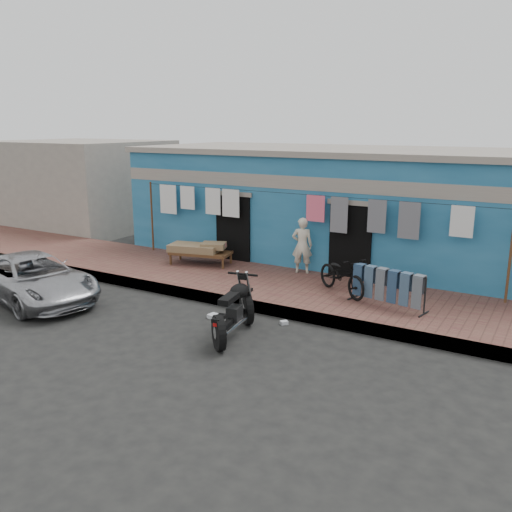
% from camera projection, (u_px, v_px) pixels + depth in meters
% --- Properties ---
extents(ground, '(80.00, 80.00, 0.00)m').
position_uv_depth(ground, '(205.00, 333.00, 10.78)').
color(ground, black).
rests_on(ground, ground).
extents(sidewalk, '(28.00, 3.00, 0.25)m').
position_uv_depth(sidewalk, '(277.00, 288.00, 13.27)').
color(sidewalk, brown).
rests_on(sidewalk, ground).
extents(curb, '(28.00, 0.10, 0.25)m').
position_uv_depth(curb, '(246.00, 305.00, 12.05)').
color(curb, gray).
rests_on(curb, ground).
extents(building, '(12.20, 5.20, 3.36)m').
position_uv_depth(building, '(340.00, 205.00, 16.24)').
color(building, '#1F5E87').
rests_on(building, ground).
extents(neighbor_left, '(6.00, 5.00, 3.40)m').
position_uv_depth(neighbor_left, '(82.00, 184.00, 21.65)').
color(neighbor_left, '#9E9384').
rests_on(neighbor_left, ground).
extents(clothesline, '(10.06, 0.06, 2.10)m').
position_uv_depth(clothesline, '(289.00, 212.00, 14.08)').
color(clothesline, brown).
rests_on(clothesline, sidewalk).
extents(car, '(4.24, 2.64, 1.11)m').
position_uv_depth(car, '(33.00, 277.00, 12.65)').
color(car, '#A7A7AB').
rests_on(car, ground).
extents(seated_person, '(0.62, 0.52, 1.46)m').
position_uv_depth(seated_person, '(302.00, 245.00, 14.02)').
color(seated_person, beige).
rests_on(seated_person, sidewalk).
extents(bicycle, '(1.73, 1.42, 1.09)m').
position_uv_depth(bicycle, '(342.00, 271.00, 12.32)').
color(bicycle, black).
rests_on(bicycle, sidewalk).
extents(motorcycle, '(1.25, 2.00, 1.15)m').
position_uv_depth(motorcycle, '(233.00, 308.00, 10.47)').
color(motorcycle, black).
rests_on(motorcycle, ground).
extents(charpoy, '(2.12, 1.61, 0.59)m').
position_uv_depth(charpoy, '(201.00, 254.00, 15.01)').
color(charpoy, brown).
rests_on(charpoy, sidewalk).
extents(jeans_rack, '(1.89, 1.02, 0.84)m').
position_uv_depth(jeans_rack, '(388.00, 287.00, 11.49)').
color(jeans_rack, black).
rests_on(jeans_rack, sidewalk).
extents(litter_a, '(0.25, 0.23, 0.09)m').
position_uv_depth(litter_a, '(244.00, 317.00, 11.55)').
color(litter_a, silver).
rests_on(litter_a, ground).
extents(litter_b, '(0.18, 0.19, 0.07)m').
position_uv_depth(litter_b, '(284.00, 323.00, 11.22)').
color(litter_b, silver).
rests_on(litter_b, ground).
extents(litter_c, '(0.19, 0.23, 0.08)m').
position_uv_depth(litter_c, '(213.00, 316.00, 11.60)').
color(litter_c, silver).
rests_on(litter_c, ground).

